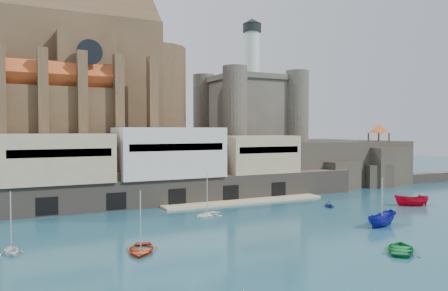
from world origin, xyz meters
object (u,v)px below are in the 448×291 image
object	(u,v)px
boat_0	(141,252)
boat_2	(382,226)
pavilion	(379,129)
castle_keep	(249,106)
church	(68,81)

from	to	relation	value
boat_0	boat_2	bearing A→B (deg)	16.73
pavilion	boat_0	world-z (taller)	pavilion
boat_2	boat_0	bearing A→B (deg)	70.55
boat_2	castle_keep	bearing A→B (deg)	-24.21
church	castle_keep	distance (m)	40.39
boat_0	pavilion	bearing A→B (deg)	45.99
castle_keep	boat_2	distance (m)	51.72
church	castle_keep	world-z (taller)	church
church	boat_2	bearing A→B (deg)	-56.07
boat_0	boat_2	size ratio (longest dim) A/B	0.95
boat_2	pavilion	bearing A→B (deg)	-60.90
castle_keep	boat_2	xyz separation A→B (m)	(-7.54, -47.77, -18.31)
church	pavilion	bearing A→B (deg)	-13.48
castle_keep	pavilion	xyz separation A→B (m)	(25.92, -15.08, -5.59)
boat_0	church	bearing A→B (deg)	112.35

